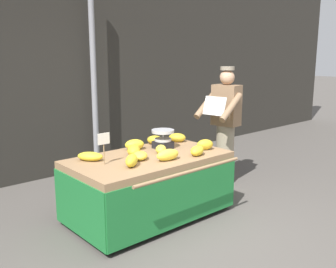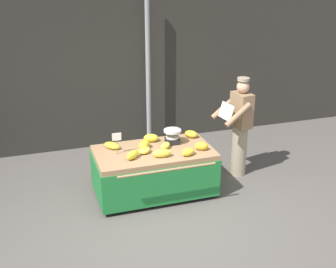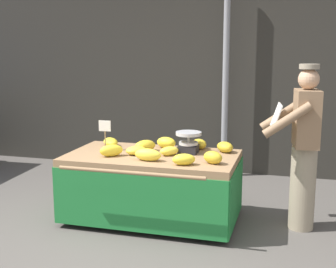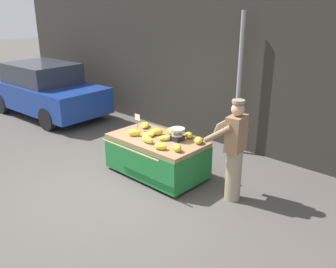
% 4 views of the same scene
% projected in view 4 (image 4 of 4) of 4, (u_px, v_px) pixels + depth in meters
% --- Properties ---
extents(ground_plane, '(60.00, 60.00, 0.00)m').
position_uv_depth(ground_plane, '(117.00, 186.00, 6.43)').
color(ground_plane, '#514C47').
extents(back_wall, '(16.00, 0.24, 4.09)m').
position_uv_depth(back_wall, '(223.00, 54.00, 7.90)').
color(back_wall, '#2D2B26').
rests_on(back_wall, ground).
extents(street_pole, '(0.09, 0.09, 2.98)m').
position_uv_depth(street_pole, '(239.00, 86.00, 7.44)').
color(street_pole, gray).
rests_on(street_pole, ground).
extents(banana_cart, '(1.84, 1.23, 0.74)m').
position_uv_depth(banana_cart, '(157.00, 148.00, 6.71)').
color(banana_cart, '#93704C').
rests_on(banana_cart, ground).
extents(weighing_scale, '(0.28, 0.28, 0.23)m').
position_uv_depth(weighing_scale, '(177.00, 134.00, 6.49)').
color(weighing_scale, black).
rests_on(weighing_scale, banana_cart).
extents(price_sign, '(0.14, 0.01, 0.34)m').
position_uv_depth(price_sign, '(137.00, 119.00, 6.95)').
color(price_sign, '#997A51').
rests_on(price_sign, banana_cart).
extents(banana_bunch_0, '(0.30, 0.33, 0.10)m').
position_uv_depth(banana_bunch_0, '(145.00, 125.00, 7.20)').
color(banana_bunch_0, yellow).
rests_on(banana_bunch_0, banana_cart).
extents(banana_bunch_1, '(0.24, 0.25, 0.10)m').
position_uv_depth(banana_bunch_1, '(164.00, 138.00, 6.51)').
color(banana_bunch_1, yellow).
rests_on(banana_bunch_1, banana_cart).
extents(banana_bunch_2, '(0.24, 0.20, 0.13)m').
position_uv_depth(banana_bunch_2, '(177.00, 148.00, 6.02)').
color(banana_bunch_2, gold).
rests_on(banana_bunch_2, banana_cart).
extents(banana_bunch_3, '(0.27, 0.29, 0.13)m').
position_uv_depth(banana_bunch_3, '(157.00, 132.00, 6.78)').
color(banana_bunch_3, gold).
rests_on(banana_bunch_3, banana_cart).
extents(banana_bunch_4, '(0.26, 0.27, 0.12)m').
position_uv_depth(banana_bunch_4, '(199.00, 140.00, 6.37)').
color(banana_bunch_4, gold).
rests_on(banana_bunch_4, banana_cart).
extents(banana_bunch_5, '(0.26, 0.21, 0.11)m').
position_uv_depth(banana_bunch_5, '(161.00, 146.00, 6.11)').
color(banana_bunch_5, yellow).
rests_on(banana_bunch_5, banana_cart).
extents(banana_bunch_6, '(0.28, 0.22, 0.13)m').
position_uv_depth(banana_bunch_6, '(172.00, 131.00, 6.83)').
color(banana_bunch_6, yellow).
rests_on(banana_bunch_6, banana_cart).
extents(banana_bunch_7, '(0.27, 0.25, 0.13)m').
position_uv_depth(banana_bunch_7, '(134.00, 133.00, 6.73)').
color(banana_bunch_7, yellow).
rests_on(banana_bunch_7, banana_cart).
extents(banana_bunch_8, '(0.24, 0.25, 0.11)m').
position_uv_depth(banana_bunch_8, '(189.00, 135.00, 6.63)').
color(banana_bunch_8, gold).
rests_on(banana_bunch_8, banana_cart).
extents(banana_bunch_9, '(0.28, 0.28, 0.09)m').
position_uv_depth(banana_bunch_9, '(148.00, 134.00, 6.70)').
color(banana_bunch_9, yellow).
rests_on(banana_bunch_9, banana_cart).
extents(banana_bunch_10, '(0.29, 0.15, 0.13)m').
position_uv_depth(banana_bunch_10, '(148.00, 139.00, 6.40)').
color(banana_bunch_10, yellow).
rests_on(banana_bunch_10, banana_cart).
extents(vendor_person, '(0.62, 0.57, 1.71)m').
position_uv_depth(vendor_person, '(234.00, 150.00, 5.73)').
color(vendor_person, gray).
rests_on(vendor_person, ground).
extents(parked_car, '(3.98, 1.89, 1.51)m').
position_uv_depth(parked_car, '(46.00, 90.00, 10.36)').
color(parked_car, navy).
rests_on(parked_car, ground).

